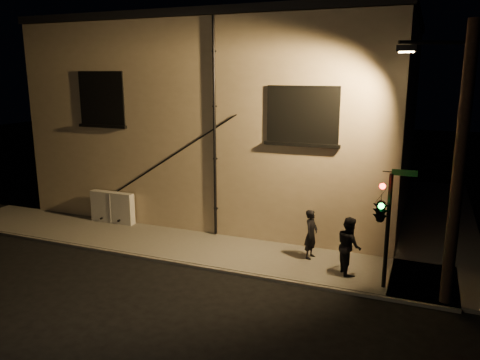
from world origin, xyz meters
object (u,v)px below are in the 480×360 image
at_px(pedestrian_a, 311,234).
at_px(traffic_signal, 381,209).
at_px(utility_cabinet, 113,207).
at_px(streetlamp_pole, 456,163).
at_px(pedestrian_b, 349,245).

bearing_deg(pedestrian_a, traffic_signal, -112.25).
xyz_separation_m(utility_cabinet, traffic_signal, (11.26, -2.26, 1.78)).
bearing_deg(streetlamp_pole, utility_cabinet, 169.63).
relative_size(pedestrian_a, pedestrian_b, 0.93).
distance_m(pedestrian_b, traffic_signal, 1.94).
distance_m(pedestrian_a, streetlamp_pole, 5.49).
height_order(utility_cabinet, streetlamp_pole, streetlamp_pole).
relative_size(utility_cabinet, pedestrian_a, 1.18).
xyz_separation_m(pedestrian_a, traffic_signal, (2.39, -1.53, 1.59)).
relative_size(utility_cabinet, streetlamp_pole, 0.26).
relative_size(pedestrian_b, streetlamp_pole, 0.24).
bearing_deg(streetlamp_pole, pedestrian_b, 162.63).
bearing_deg(utility_cabinet, traffic_signal, -11.34).
height_order(traffic_signal, streetlamp_pole, streetlamp_pole).
bearing_deg(traffic_signal, streetlamp_pole, -4.27).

